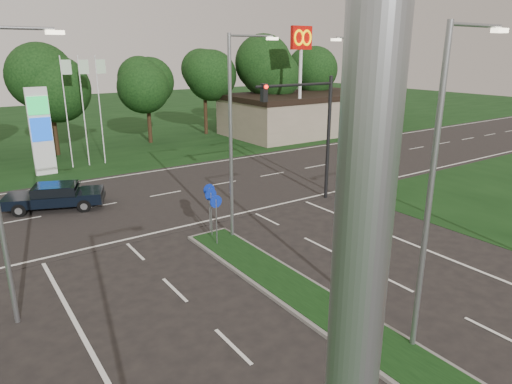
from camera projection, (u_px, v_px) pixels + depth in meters
verge_far at (45, 128)px, 51.46m from camera, size 160.00×50.00×0.02m
cross_road at (150, 197)px, 27.06m from camera, size 160.00×12.00×0.02m
commercial_building at (304, 114)px, 47.81m from camera, size 16.00×9.00×4.00m
streetlight_median_near at (436, 179)px, 11.93m from camera, size 2.53×0.22×9.00m
streetlight_median_far at (234, 128)px, 19.80m from camera, size 2.53×0.22×9.00m
streetlight_right_far at (360, 115)px, 24.02m from camera, size 2.53×0.22×9.00m
traffic_signal at (312, 121)px, 24.84m from camera, size 5.10×0.42×7.00m
median_signs at (212, 203)px, 20.57m from camera, size 1.16×1.76×2.38m
gas_pylon at (44, 129)px, 31.19m from camera, size 5.80×1.26×8.00m
mcdonalds_sign at (301, 54)px, 40.71m from camera, size 2.20×0.47×10.40m
treeline_far at (72, 69)px, 37.63m from camera, size 6.00×6.00×9.90m
navy_sedan at (55, 196)px, 24.80m from camera, size 5.42×3.74×1.38m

